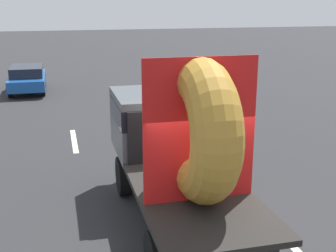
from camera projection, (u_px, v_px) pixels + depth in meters
The scene contains 5 objects.
ground_plane at pixel (204, 236), 8.57m from camera, with size 120.00×120.00×0.00m, color #28282B.
flatbed_truck at pixel (175, 138), 8.89m from camera, with size 2.02×5.59×3.51m.
distant_sedan at pixel (27, 78), 21.70m from camera, with size 1.65×3.86×1.26m.
lane_dash_left_far at pixel (74, 141), 14.32m from camera, with size 2.49×0.16×0.01m, color beige.
lane_dash_right_far at pixel (180, 131), 15.34m from camera, with size 2.03×0.16×0.01m, color beige.
Camera 1 is at (-2.54, -7.26, 4.37)m, focal length 47.93 mm.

